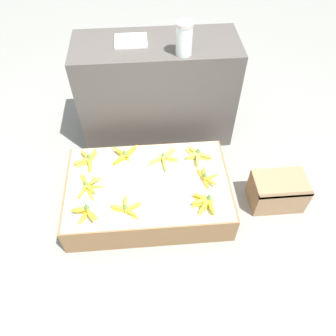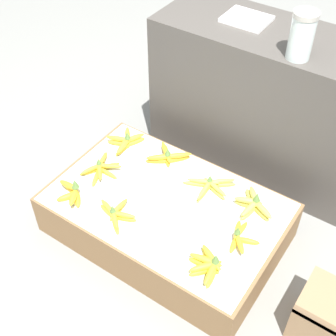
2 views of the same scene
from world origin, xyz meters
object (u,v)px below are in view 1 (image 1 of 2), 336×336
Objects in this scene: wooden_crate at (277,191)px; banana_bunch_middle_left at (88,186)px; banana_bunch_front_right at (206,203)px; glass_jar at (184,39)px; banana_bunch_front_left at (85,213)px; banana_bunch_back_left at (88,160)px; banana_bunch_front_midleft at (127,208)px; banana_bunch_back_right at (197,155)px; banana_bunch_middle_right at (206,177)px; banana_bunch_back_midright at (165,158)px; foam_tray_white at (131,41)px; banana_bunch_back_midleft at (124,155)px.

wooden_crate is 1.33m from banana_bunch_middle_left.
glass_jar reaches higher than banana_bunch_front_right.
wooden_crate is 2.07× the size of banana_bunch_front_left.
banana_bunch_front_left is at bearing -87.36° from banana_bunch_back_left.
banana_bunch_front_midleft is 0.99× the size of banana_bunch_back_right.
banana_bunch_back_right is 0.98× the size of glass_jar.
banana_bunch_front_midleft is 1.12× the size of banana_bunch_middle_right.
foam_tray_white is at bearing 107.18° from banana_bunch_back_midright.
banana_bunch_back_left is 1.05m from glass_jar.
glass_jar is at bearing 99.89° from banana_bunch_middle_right.
banana_bunch_front_left is at bearing -141.28° from banana_bunch_back_midright.
banana_bunch_front_right is 0.70m from banana_bunch_back_midleft.
banana_bunch_middle_right is 0.84× the size of foam_tray_white.
wooden_crate is 0.84m from banana_bunch_back_midright.
banana_bunch_middle_left is at bearing -112.87° from foam_tray_white.
banana_bunch_middle_left is (-0.26, 0.20, -0.00)m from banana_bunch_front_midleft.
banana_bunch_middle_right is at bearing 15.71° from banana_bunch_front_left.
banana_bunch_front_left is at bearing -89.27° from banana_bunch_middle_left.
banana_bunch_front_right is (0.50, -0.00, 0.01)m from banana_bunch_front_midleft.
banana_bunch_back_left is 0.95× the size of foam_tray_white.
banana_bunch_front_right is 0.87× the size of banana_bunch_back_right.
banana_bunch_front_left reaches higher than banana_bunch_back_right.
wooden_crate is 1.34m from banana_bunch_front_left.
banana_bunch_middle_left is 1.12× the size of banana_bunch_back_left.
banana_bunch_front_left is 0.85× the size of banana_bunch_front_midleft.
glass_jar is at bearing 39.14° from banana_bunch_back_midleft.
glass_jar is (0.45, 0.37, 0.67)m from banana_bunch_back_midleft.
banana_bunch_middle_right is at bearing 174.10° from wooden_crate.
wooden_crate is at bearing -46.97° from glass_jar.
banana_bunch_back_right is (-0.56, 0.25, 0.15)m from wooden_crate.
banana_bunch_middle_left is 0.98× the size of banana_bunch_back_midright.
glass_jar is at bearing 28.98° from banana_bunch_back_left.
banana_bunch_middle_left is 0.57m from banana_bunch_back_midright.
banana_bunch_back_midleft is (0.26, 0.03, 0.00)m from banana_bunch_back_left.
foam_tray_white reaches higher than banana_bunch_front_midleft.
banana_bunch_back_left is 0.78m from banana_bunch_back_right.
banana_bunch_back_midright is 1.13× the size of glass_jar.
banana_bunch_middle_right is 0.61m from banana_bunch_back_midleft.
banana_bunch_back_right reaches higher than banana_bunch_back_midright.
banana_bunch_front_left is 0.84× the size of banana_bunch_back_left.
foam_tray_white reaches higher than banana_bunch_back_midleft.
banana_bunch_front_left is 0.68m from banana_bunch_back_midright.
banana_bunch_middle_right is (-0.52, 0.05, 0.15)m from wooden_crate.
banana_bunch_front_right is 0.75× the size of banana_bunch_back_midright.
banana_bunch_front_left is at bearing -175.95° from banana_bunch_front_midleft.
banana_bunch_back_left reaches higher than banana_bunch_middle_left.
wooden_crate is at bearing -24.63° from banana_bunch_back_right.
foam_tray_white is at bearing 85.31° from banana_bunch_front_midleft.
banana_bunch_front_right is at bearing 1.17° from banana_bunch_front_left.
banana_bunch_front_right and banana_bunch_back_right have the same top height.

